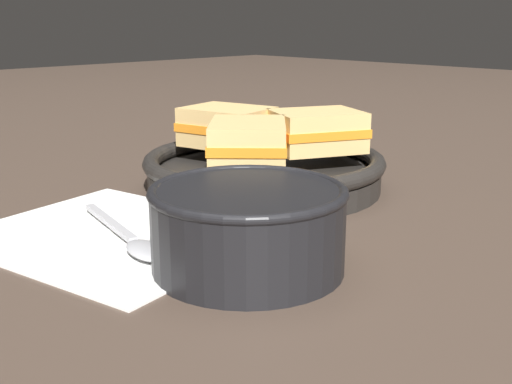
{
  "coord_description": "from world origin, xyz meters",
  "views": [
    {
      "loc": [
        0.39,
        -0.35,
        0.19
      ],
      "look_at": [
        -0.02,
        0.05,
        0.04
      ],
      "focal_mm": 45.0,
      "sensor_mm": 36.0,
      "label": 1
    }
  ],
  "objects": [
    {
      "name": "ground_plane",
      "position": [
        0.0,
        0.0,
        0.0
      ],
      "size": [
        4.0,
        4.0,
        0.0
      ],
      "primitive_type": "plane",
      "color": "#47382D"
    },
    {
      "name": "napkin",
      "position": [
        -0.1,
        -0.06,
        0.0
      ],
      "size": [
        0.28,
        0.26,
        0.0
      ],
      "color": "white",
      "rests_on": "ground_plane"
    },
    {
      "name": "soup_bowl",
      "position": [
        0.05,
        -0.03,
        0.04
      ],
      "size": [
        0.15,
        0.15,
        0.07
      ],
      "color": "black",
      "rests_on": "ground_plane"
    },
    {
      "name": "spoon",
      "position": [
        -0.05,
        -0.07,
        0.01
      ],
      "size": [
        0.17,
        0.06,
        0.01
      ],
      "rotation": [
        0.0,
        0.0,
        -0.22
      ],
      "color": "#B7B7BC",
      "rests_on": "napkin"
    },
    {
      "name": "skillet",
      "position": [
        -0.12,
        0.16,
        0.02
      ],
      "size": [
        0.3,
        0.35,
        0.04
      ],
      "color": "black",
      "rests_on": "ground_plane"
    },
    {
      "name": "sandwich_near_left",
      "position": [
        -0.18,
        0.16,
        0.07
      ],
      "size": [
        0.12,
        0.1,
        0.05
      ],
      "rotation": [
        0.0,
        0.0,
        4.93
      ],
      "color": "#DBB26B",
      "rests_on": "skillet"
    },
    {
      "name": "sandwich_near_right",
      "position": [
        -0.09,
        0.1,
        0.07
      ],
      "size": [
        0.13,
        0.13,
        0.05
      ],
      "rotation": [
        0.0,
        0.0,
        7.05
      ],
      "color": "#DBB26B",
      "rests_on": "skillet"
    },
    {
      "name": "sandwich_far_left",
      "position": [
        -0.08,
        0.21,
        0.07
      ],
      "size": [
        0.12,
        0.13,
        0.05
      ],
      "rotation": [
        0.0,
        0.0,
        8.98
      ],
      "color": "#DBB26B",
      "rests_on": "skillet"
    }
  ]
}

